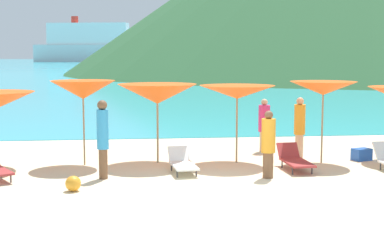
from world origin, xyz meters
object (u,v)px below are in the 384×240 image
object	(u,v)px
beachgoer_1	(268,143)
lounge_chair_3	(182,163)
umbrella_2	(157,94)
cruise_ship	(88,45)
cooler_box	(362,154)
beachgoer_0	(264,124)
beachgoer_4	(103,136)
beach_ball	(73,184)
umbrella_1	(83,90)
umbrella_4	(323,88)
umbrella_3	(237,92)
beachgoer_2	(300,125)
lounge_chair_2	(295,159)

from	to	relation	value
beachgoer_1	lounge_chair_3	bearing A→B (deg)	-74.41
lounge_chair_3	beachgoer_1	xyz separation A→B (m)	(2.02, -0.87, 0.61)
umbrella_2	cruise_ship	size ratio (longest dim) A/B	0.05
cooler_box	beachgoer_0	bearing A→B (deg)	126.04
umbrella_2	beachgoer_4	bearing A→B (deg)	-126.46
umbrella_2	cruise_ship	distance (m)	243.01
beachgoer_1	cruise_ship	bearing A→B (deg)	-136.10
beachgoer_1	beach_ball	xyz separation A→B (m)	(-4.62, -0.86, -0.70)
umbrella_1	umbrella_4	distance (m)	6.58
umbrella_4	beach_ball	xyz separation A→B (m)	(-6.59, -2.62, -1.91)
cooler_box	umbrella_3	bearing A→B (deg)	160.73
beach_ball	cruise_ship	world-z (taller)	cruise_ship
beachgoer_1	beachgoer_2	xyz separation A→B (m)	(1.61, 2.70, 0.07)
umbrella_1	umbrella_3	size ratio (longest dim) A/B	1.06
beach_ball	cruise_ship	size ratio (longest dim) A/B	0.01
umbrella_2	lounge_chair_3	bearing A→B (deg)	-68.39
beachgoer_1	beachgoer_0	bearing A→B (deg)	-153.18
umbrella_1	lounge_chair_3	bearing A→B (deg)	-27.04
umbrella_2	beachgoer_0	xyz separation A→B (m)	(3.39, 1.47, -1.06)
lounge_chair_2	cruise_ship	size ratio (longest dim) A/B	0.03
beachgoer_0	beachgoer_2	distance (m)	1.33
lounge_chair_3	beachgoer_2	world-z (taller)	beachgoer_2
umbrella_3	lounge_chair_3	world-z (taller)	umbrella_3
umbrella_3	beachgoer_0	bearing A→B (deg)	54.80
beach_ball	cruise_ship	xyz separation A→B (m)	(-16.74, 245.36, 7.48)
lounge_chair_3	umbrella_2	bearing A→B (deg)	105.90
umbrella_3	lounge_chair_3	distance (m)	2.66
lounge_chair_2	beachgoer_2	distance (m)	2.02
beachgoer_4	cruise_ship	distance (m)	244.84
lounge_chair_3	umbrella_4	bearing A→B (deg)	6.90
beachgoer_0	beach_ball	xyz separation A→B (m)	(-5.42, -4.61, -0.69)
beachgoer_0	beachgoer_1	world-z (taller)	beachgoer_1
lounge_chair_2	umbrella_2	bearing A→B (deg)	157.04
umbrella_1	beachgoer_4	size ratio (longest dim) A/B	1.20
lounge_chair_2	beachgoer_4	size ratio (longest dim) A/B	0.83
umbrella_1	lounge_chair_2	xyz separation A→B (m)	(5.55, -1.27, -1.79)
umbrella_1	cooler_box	bearing A→B (deg)	-1.35
lounge_chair_3	beachgoer_1	distance (m)	2.29
umbrella_3	beachgoer_4	xyz separation A→B (m)	(-3.62, -1.70, -0.92)
beachgoer_1	cooler_box	bearing A→B (deg)	160.63
umbrella_2	beachgoer_1	distance (m)	3.61
lounge_chair_2	beachgoer_0	size ratio (longest dim) A/B	0.97
beachgoer_0	beachgoer_4	world-z (taller)	beachgoer_4
beach_ball	beachgoer_4	bearing A→B (deg)	63.43
lounge_chair_3	beachgoer_1	bearing A→B (deg)	-29.03
beach_ball	cooler_box	xyz separation A→B (m)	(7.86, 2.86, -0.00)
umbrella_3	lounge_chair_3	bearing A→B (deg)	-143.96
cruise_ship	lounge_chair_3	bearing A→B (deg)	-74.26
umbrella_4	beachgoer_2	xyz separation A→B (m)	(-0.36, 0.94, -1.14)
umbrella_2	beachgoer_0	size ratio (longest dim) A/B	1.45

